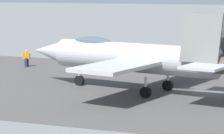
% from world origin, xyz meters
% --- Properties ---
extents(ground_plane, '(400.00, 400.00, 0.00)m').
position_xyz_m(ground_plane, '(0.00, 0.00, 0.00)').
color(ground_plane, slate).
extents(runway_strip, '(240.00, 26.00, 0.02)m').
position_xyz_m(runway_strip, '(-0.02, 0.00, 0.01)').
color(runway_strip, '#464545').
rests_on(runway_strip, ground).
extents(fighter_jet, '(17.21, 14.44, 5.69)m').
position_xyz_m(fighter_jet, '(4.92, 1.90, 2.49)').
color(fighter_jet, '#A9ABB0').
rests_on(fighter_jet, ground).
extents(crew_person, '(0.58, 0.49, 1.59)m').
position_xyz_m(crew_person, '(18.24, -6.52, 0.79)').
color(crew_person, '#1E2338').
rests_on(crew_person, ground).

